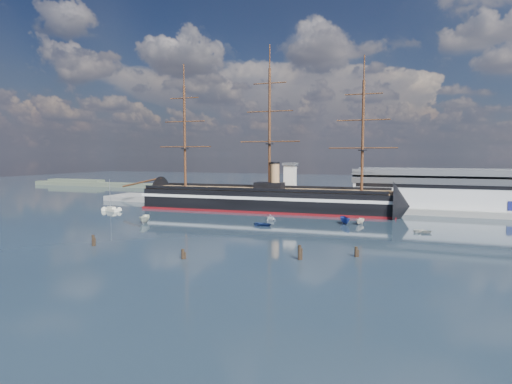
% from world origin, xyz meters
% --- Properties ---
extents(ground, '(600.00, 600.00, 0.00)m').
position_xyz_m(ground, '(0.00, 40.00, 0.00)').
color(ground, '#1B2732').
rests_on(ground, ground).
extents(quay, '(180.00, 18.00, 2.00)m').
position_xyz_m(quay, '(10.00, 76.00, 0.00)').
color(quay, slate).
rests_on(quay, ground).
extents(warehouse, '(63.00, 21.00, 11.60)m').
position_xyz_m(warehouse, '(58.00, 80.00, 7.98)').
color(warehouse, '#B7BABC').
rests_on(warehouse, ground).
extents(quay_tower, '(5.00, 5.00, 15.00)m').
position_xyz_m(quay_tower, '(3.00, 73.00, 9.75)').
color(quay_tower, silver).
rests_on(quay_tower, ground).
extents(shoreline, '(120.00, 10.00, 4.00)m').
position_xyz_m(shoreline, '(-139.23, 135.00, 1.45)').
color(shoreline, '#3F4C38').
rests_on(shoreline, ground).
extents(warship, '(113.29, 20.93, 53.94)m').
position_xyz_m(warship, '(-4.53, 60.00, 4.04)').
color(warship, black).
rests_on(warship, ground).
extents(sailboat, '(7.39, 4.51, 11.39)m').
position_xyz_m(sailboat, '(-53.01, 39.53, 0.73)').
color(sailboat, beige).
rests_on(sailboat, ground).
extents(motorboat_a, '(7.55, 4.77, 2.84)m').
position_xyz_m(motorboat_a, '(-26.39, 21.76, 0.00)').
color(motorboat_a, beige).
rests_on(motorboat_a, ground).
extents(motorboat_b, '(1.79, 3.49, 1.56)m').
position_xyz_m(motorboat_b, '(7.99, 29.18, 0.00)').
color(motorboat_b, navy).
rests_on(motorboat_b, ground).
extents(motorboat_c, '(5.52, 3.13, 2.08)m').
position_xyz_m(motorboat_c, '(33.18, 42.07, 0.00)').
color(motorboat_c, beige).
rests_on(motorboat_c, ground).
extents(motorboat_d, '(5.28, 6.04, 2.08)m').
position_xyz_m(motorboat_d, '(6.70, 39.45, 0.00)').
color(motorboat_d, white).
rests_on(motorboat_d, ground).
extents(motorboat_e, '(1.39, 2.92, 1.32)m').
position_xyz_m(motorboat_e, '(49.98, 34.03, 0.00)').
color(motorboat_e, silver).
rests_on(motorboat_e, ground).
extents(motorboat_f, '(6.99, 5.02, 2.64)m').
position_xyz_m(motorboat_f, '(29.06, 40.75, 0.00)').
color(motorboat_f, navy).
rests_on(motorboat_f, ground).
extents(piling_near_left, '(0.64, 0.64, 3.14)m').
position_xyz_m(piling_near_left, '(-18.03, -8.90, 0.00)').
color(piling_near_left, black).
rests_on(piling_near_left, ground).
extents(piling_near_mid, '(0.64, 0.64, 2.64)m').
position_xyz_m(piling_near_mid, '(6.52, -12.19, 0.00)').
color(piling_near_mid, black).
rests_on(piling_near_mid, ground).
extents(piling_near_right, '(0.64, 0.64, 3.54)m').
position_xyz_m(piling_near_right, '(27.69, -4.81, 0.00)').
color(piling_near_right, black).
rests_on(piling_near_right, ground).
extents(piling_far_right, '(0.64, 0.64, 2.74)m').
position_xyz_m(piling_far_right, '(37.47, 1.47, 0.00)').
color(piling_far_right, black).
rests_on(piling_far_right, ground).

